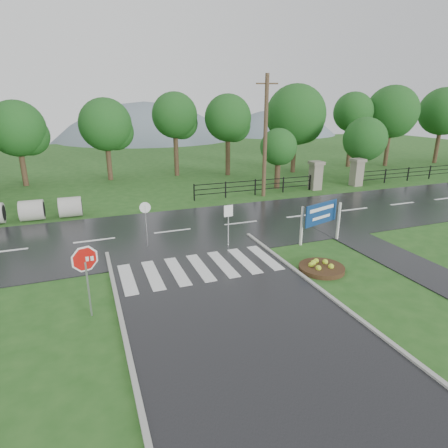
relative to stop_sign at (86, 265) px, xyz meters
name	(u,v)px	position (x,y,z in m)	size (l,w,h in m)	color
ground	(250,335)	(4.42, -2.83, -1.80)	(120.00, 120.00, 0.00)	#24531B
main_road	(173,232)	(4.42, 7.17, -1.80)	(90.00, 8.00, 0.04)	black
walkway	(378,250)	(12.92, 1.17, -1.80)	(2.20, 11.00, 0.04)	#262629
crosswalk	(200,267)	(4.42, 2.17, -1.74)	(6.50, 2.80, 0.02)	silver
pillar_west	(316,175)	(17.42, 13.17, -0.62)	(1.00, 1.00, 2.24)	gray
pillar_east	(357,172)	(21.42, 13.17, -0.62)	(1.00, 1.00, 2.24)	gray
fence_west	(255,186)	(12.17, 13.17, -1.08)	(9.58, 0.08, 1.20)	black
hills	(129,218)	(7.91, 62.17, -17.34)	(102.00, 48.00, 48.00)	slate
treeline	(147,181)	(5.42, 21.17, -1.80)	(83.20, 5.20, 10.00)	#164718
stop_sign	(86,265)	(0.00, 0.00, 0.00)	(1.09, 0.37, 2.58)	#939399
estate_billboard	(321,215)	(10.88, 3.04, -0.40)	(2.26, 0.79, 2.04)	silver
flower_bed	(322,267)	(9.06, 0.22, -1.66)	(1.87, 1.87, 0.37)	#332111
reg_sign_small	(228,217)	(6.45, 4.16, -0.33)	(0.46, 0.06, 2.06)	#939399
reg_sign_round	(146,219)	(2.78, 5.44, -0.39)	(0.52, 0.09, 2.23)	#939399
utility_pole_east	(265,137)	(12.61, 12.67, 2.52)	(1.47, 0.55, 8.50)	#473523
entrance_tree_left	(279,147)	(14.82, 14.67, 1.47)	(2.87, 2.87, 4.74)	#3D2B1C
entrance_tree_right	(365,140)	(23.18, 14.67, 1.78)	(3.70, 3.70, 5.45)	#3D2B1C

